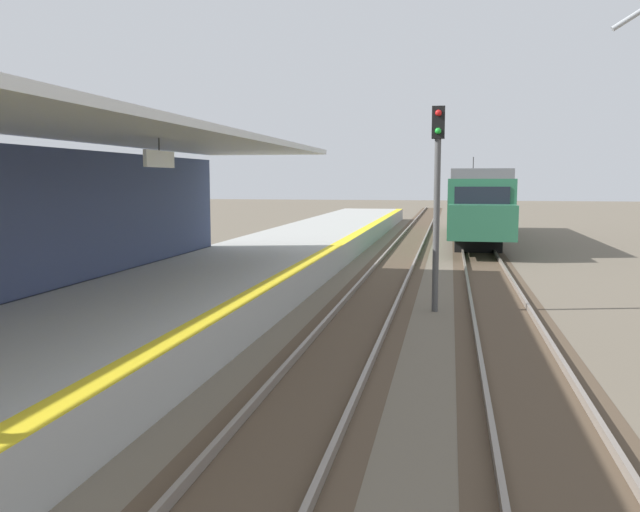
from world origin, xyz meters
The scene contains 6 objects.
station_platform centered at (-2.50, 16.00, 0.45)m, with size 5.00×80.00×0.91m.
station_building_with_canopy centered at (-4.30, 10.45, 2.66)m, with size 4.85×24.00×4.43m.
track_pair_nearest_platform centered at (1.90, 20.00, 0.05)m, with size 2.34×120.00×0.16m.
track_pair_middle centered at (5.30, 20.00, 0.05)m, with size 2.34×120.00×0.16m.
approaching_train centered at (5.30, 36.94, 2.18)m, with size 2.93×19.60×4.76m.
rail_signal_post centered at (3.64, 16.07, 3.19)m, with size 0.32×0.34×5.20m.
Camera 1 is at (3.97, -1.03, 3.38)m, focal length 37.29 mm.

